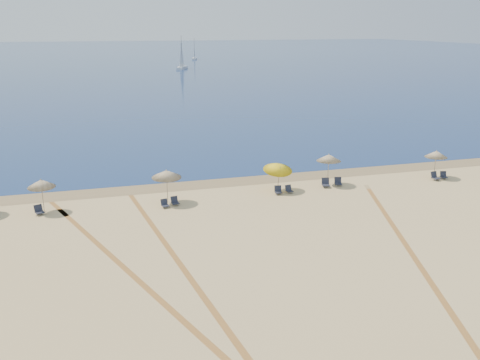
# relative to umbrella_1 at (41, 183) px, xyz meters

# --- Properties ---
(ground) EXTENTS (160.00, 160.00, 0.00)m
(ground) POSITION_rel_umbrella_1_xyz_m (14.30, -20.51, -2.07)
(ground) COLOR tan
(ground) RESTS_ON ground
(ocean) EXTENTS (500.00, 500.00, 0.00)m
(ocean) POSITION_rel_umbrella_1_xyz_m (14.30, 204.49, -2.06)
(ocean) COLOR #0C2151
(ocean) RESTS_ON ground
(wet_sand) EXTENTS (500.00, 500.00, 0.00)m
(wet_sand) POSITION_rel_umbrella_1_xyz_m (14.30, 3.49, -2.07)
(wet_sand) COLOR olive
(wet_sand) RESTS_ON ground
(umbrella_1) EXTENTS (1.92, 1.94, 2.41)m
(umbrella_1) POSITION_rel_umbrella_1_xyz_m (0.00, 0.00, 0.00)
(umbrella_1) COLOR gray
(umbrella_1) RESTS_ON ground
(umbrella_2) EXTENTS (2.19, 2.22, 2.55)m
(umbrella_2) POSITION_rel_umbrella_1_xyz_m (8.71, -0.43, 0.13)
(umbrella_2) COLOR gray
(umbrella_2) RESTS_ON ground
(umbrella_3) EXTENTS (2.32, 2.38, 2.49)m
(umbrella_3) POSITION_rel_umbrella_1_xyz_m (17.58, 0.06, -0.12)
(umbrella_3) COLOR gray
(umbrella_3) RESTS_ON ground
(umbrella_4) EXTENTS (1.99, 1.99, 2.61)m
(umbrella_4) POSITION_rel_umbrella_1_xyz_m (22.16, 0.54, 0.19)
(umbrella_4) COLOR gray
(umbrella_4) RESTS_ON ground
(umbrella_5) EXTENTS (1.90, 1.90, 2.40)m
(umbrella_5) POSITION_rel_umbrella_1_xyz_m (31.94, -0.06, -0.01)
(umbrella_5) COLOR gray
(umbrella_5) RESTS_ON ground
(chair_2) EXTENTS (0.77, 0.82, 0.67)m
(chair_2) POSITION_rel_umbrella_1_xyz_m (-0.28, -0.55, -1.77)
(chair_2) COLOR black
(chair_2) RESTS_ON ground
(chair_3) EXTENTS (0.62, 0.68, 0.60)m
(chair_3) POSITION_rel_umbrella_1_xyz_m (8.36, -1.49, -1.81)
(chair_3) COLOR black
(chair_3) RESTS_ON ground
(chair_4) EXTENTS (0.61, 0.69, 0.62)m
(chair_4) POSITION_rel_umbrella_1_xyz_m (9.14, -1.17, -1.79)
(chair_4) COLOR black
(chair_4) RESTS_ON ground
(chair_5) EXTENTS (0.62, 0.70, 0.65)m
(chair_5) POSITION_rel_umbrella_1_xyz_m (17.31, -0.83, -1.78)
(chair_5) COLOR black
(chair_5) RESTS_ON ground
(chair_6) EXTENTS (0.56, 0.64, 0.60)m
(chair_6) POSITION_rel_umbrella_1_xyz_m (18.24, -0.73, -1.80)
(chair_6) COLOR black
(chair_6) RESTS_ON ground
(chair_7) EXTENTS (0.75, 0.83, 0.73)m
(chair_7) POSITION_rel_umbrella_1_xyz_m (21.67, -0.13, -1.75)
(chair_7) COLOR black
(chair_7) RESTS_ON ground
(chair_8) EXTENTS (0.71, 0.78, 0.68)m
(chair_8) POSITION_rel_umbrella_1_xyz_m (22.83, -0.03, -1.77)
(chair_8) COLOR black
(chair_8) RESTS_ON ground
(chair_9) EXTENTS (0.70, 0.78, 0.72)m
(chair_9) POSITION_rel_umbrella_1_xyz_m (31.48, -0.84, -1.75)
(chair_9) COLOR black
(chair_9) RESTS_ON ground
(chair_10) EXTENTS (0.65, 0.72, 0.63)m
(chair_10) POSITION_rel_umbrella_1_xyz_m (32.45, -0.69, -1.79)
(chair_10) COLOR black
(chair_10) RESTS_ON ground
(sailboat_0) EXTENTS (2.91, 5.46, 7.90)m
(sailboat_0) POSITION_rel_umbrella_1_xyz_m (42.31, 162.27, 0.32)
(sailboat_0) COLOR white
(sailboat_0) RESTS_ON ocean
(sailboat_1) EXTENTS (4.32, 6.52, 9.61)m
(sailboat_1) POSITION_rel_umbrella_1_xyz_m (30.27, 119.72, 0.84)
(sailboat_1) COLOR white
(sailboat_1) RESTS_ON ocean
(tire_tracks) EXTENTS (52.00, 41.18, 0.00)m
(tire_tracks) POSITION_rel_umbrella_1_xyz_m (11.02, -11.69, -2.07)
(tire_tracks) COLOR tan
(tire_tracks) RESTS_ON ground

